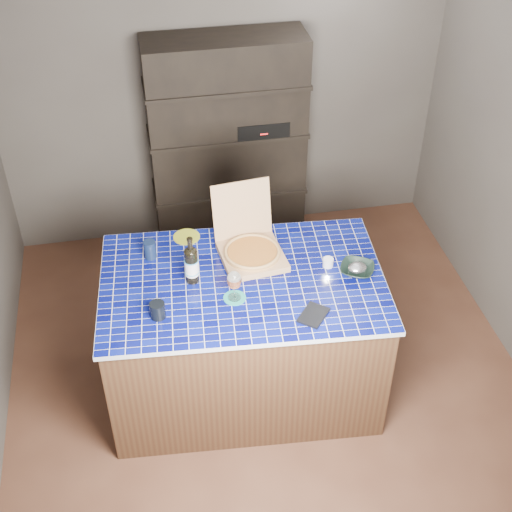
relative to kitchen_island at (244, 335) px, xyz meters
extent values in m
plane|color=brown|center=(0.17, 0.11, -0.47)|extent=(3.50, 3.50, 0.00)
plane|color=silver|center=(0.17, 0.11, 2.03)|extent=(3.50, 3.50, 0.00)
plane|color=#4F4A44|center=(0.17, 1.86, 0.78)|extent=(3.50, 0.00, 3.50)
plane|color=#4F4A44|center=(0.17, -1.64, 0.78)|extent=(3.50, 0.00, 3.50)
cube|color=black|center=(0.17, 1.64, 0.43)|extent=(1.20, 0.40, 1.80)
cube|color=black|center=(0.42, 1.59, 0.65)|extent=(0.40, 0.32, 0.12)
cube|color=#452D1B|center=(0.00, 0.00, -0.02)|extent=(1.75, 1.18, 0.91)
cube|color=#040846|center=(0.00, 0.00, 0.46)|extent=(1.80, 1.22, 0.03)
cube|color=tan|center=(0.09, 0.18, 0.49)|extent=(0.42, 0.42, 0.04)
cube|color=tan|center=(0.07, 0.41, 0.70)|extent=(0.39, 0.13, 0.37)
cylinder|color=#AB7E47|center=(0.09, 0.18, 0.52)|extent=(0.35, 0.35, 0.01)
cylinder|color=#68240B|center=(0.09, 0.18, 0.53)|extent=(0.31, 0.31, 0.01)
torus|color=#AB7E47|center=(0.09, 0.18, 0.53)|extent=(0.35, 0.35, 0.02)
cylinder|color=black|center=(-0.30, 0.05, 0.58)|extent=(0.08, 0.08, 0.22)
ellipsoid|color=black|center=(-0.30, 0.05, 0.70)|extent=(0.08, 0.08, 0.04)
cylinder|color=black|center=(-0.30, 0.05, 0.75)|extent=(0.03, 0.03, 0.09)
cylinder|color=silver|center=(-0.30, 0.05, 0.57)|extent=(0.08, 0.08, 0.10)
cylinder|color=#3A93C8|center=(-0.30, 0.05, 0.54)|extent=(0.09, 0.09, 0.01)
cylinder|color=#3A93C8|center=(-0.30, 0.05, 0.63)|extent=(0.09, 0.09, 0.01)
cylinder|color=#198575|center=(-0.07, -0.15, 0.47)|extent=(0.13, 0.13, 0.01)
cylinder|color=white|center=(-0.07, -0.15, 0.48)|extent=(0.08, 0.08, 0.01)
cylinder|color=white|center=(-0.07, -0.15, 0.52)|extent=(0.01, 0.01, 0.08)
ellipsoid|color=white|center=(-0.07, -0.15, 0.61)|extent=(0.09, 0.09, 0.12)
cylinder|color=#B5521D|center=(-0.07, -0.15, 0.60)|extent=(0.07, 0.07, 0.05)
cylinder|color=white|center=(-0.07, -0.15, 0.64)|extent=(0.07, 0.07, 0.02)
cylinder|color=black|center=(-0.53, -0.22, 0.52)|extent=(0.09, 0.09, 0.10)
cube|color=black|center=(0.34, -0.39, 0.48)|extent=(0.22, 0.22, 0.01)
imported|color=black|center=(0.70, -0.06, 0.50)|extent=(0.28, 0.28, 0.05)
ellipsoid|color=silver|center=(0.70, -0.06, 0.51)|extent=(0.12, 0.10, 0.06)
cylinder|color=silver|center=(0.54, 0.03, 0.50)|extent=(0.07, 0.07, 0.06)
cylinder|color=black|center=(-0.53, 0.33, 0.53)|extent=(0.08, 0.08, 0.12)
cylinder|color=#97A122|center=(-0.28, 0.49, 0.47)|extent=(0.17, 0.17, 0.01)
camera|label=1|loc=(-0.53, -3.21, 3.29)|focal=50.00mm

